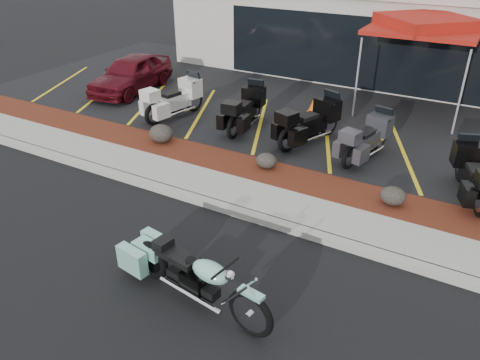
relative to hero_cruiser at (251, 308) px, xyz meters
The scene contains 18 objects.
ground 2.57m from the hero_cruiser, 127.89° to the left, with size 90.00×90.00×0.00m, color black.
curb 3.30m from the hero_cruiser, 118.16° to the left, with size 24.00×0.25×0.15m, color gray.
sidewalk 3.93m from the hero_cruiser, 113.30° to the left, with size 24.00×1.20×0.15m, color gray.
mulch_bed 5.05m from the hero_cruiser, 107.88° to the left, with size 24.00×1.20×0.16m, color #3D1C0E.
upper_lot 10.31m from the hero_cruiser, 98.62° to the left, with size 26.00×9.60×0.15m, color black.
dealership_building 16.59m from the hero_cruiser, 95.36° to the left, with size 18.00×8.16×4.00m.
boulder_left 7.44m from the hero_cruiser, 138.31° to the left, with size 0.72×0.60×0.51m, color black.
boulder_mid 5.43m from the hero_cruiser, 114.09° to the left, with size 0.55×0.46×0.39m, color black.
boulder_right 4.85m from the hero_cruiser, 77.93° to the left, with size 0.58×0.48×0.41m, color black.
hero_cruiser is the anchor object (origin of this frame).
touring_white 9.73m from the hero_cruiser, 129.43° to the left, with size 2.34×0.89×1.36m, color silver, non-canonical shape.
touring_black_front 8.80m from the hero_cruiser, 117.41° to the left, with size 2.30×0.88×1.34m, color black, non-canonical shape.
touring_black_mid 7.91m from the hero_cruiser, 101.53° to the left, with size 2.37×0.91×1.38m, color black, non-canonical shape.
touring_grey 7.47m from the hero_cruiser, 90.15° to the left, with size 2.15×0.82×1.25m, color #323338, non-canonical shape.
touring_black_rear 6.97m from the hero_cruiser, 71.92° to the left, with size 2.15×0.82×1.25m, color black, non-canonical shape.
parked_car 12.49m from the hero_cruiser, 139.05° to the left, with size 1.55×3.86×1.31m, color #4F0B14.
traffic_cone 9.71m from the hero_cruiser, 106.14° to the left, with size 0.33×0.33×0.44m, color #F35908.
popup_canopy 11.42m from the hero_cruiser, 89.56° to the left, with size 3.56×3.56×3.03m.
Camera 1 is at (3.99, -6.64, 5.60)m, focal length 35.00 mm.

